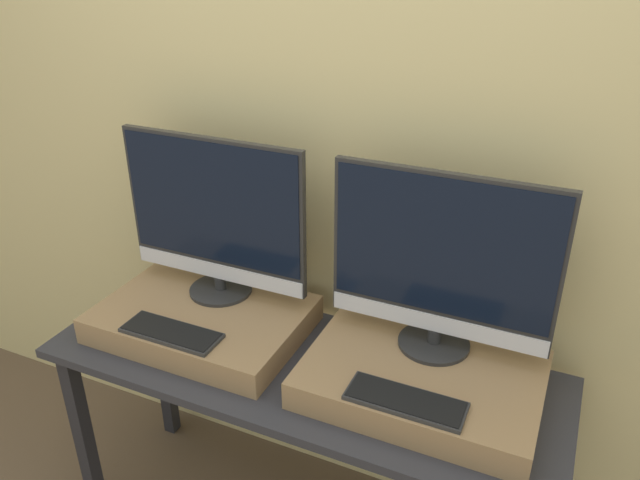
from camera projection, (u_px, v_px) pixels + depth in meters
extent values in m
cube|color=#DBC684|center=(347.00, 167.00, 2.01)|extent=(8.00, 0.04, 2.60)
cube|color=#2D2D33|center=(301.00, 367.00, 1.96)|extent=(1.63, 0.58, 0.03)
cube|color=#232328|center=(83.00, 435.00, 2.23)|extent=(0.05, 0.05, 0.74)
cube|color=#232328|center=(164.00, 362.00, 2.60)|extent=(0.05, 0.05, 0.74)
cube|color=#232328|center=(541.00, 480.00, 2.05)|extent=(0.05, 0.05, 0.74)
cube|color=#99754C|center=(203.00, 319.00, 2.10)|extent=(0.68, 0.47, 0.09)
cylinder|color=#282828|center=(221.00, 289.00, 2.17)|extent=(0.22, 0.22, 0.01)
cylinder|color=#282828|center=(220.00, 282.00, 2.16)|extent=(0.04, 0.04, 0.04)
cube|color=#282828|center=(214.00, 211.00, 2.04)|extent=(0.66, 0.02, 0.50)
cube|color=black|center=(211.00, 204.00, 2.01)|extent=(0.63, 0.00, 0.42)
cube|color=silver|center=(217.00, 271.00, 2.13)|extent=(0.65, 0.00, 0.06)
cube|color=#2D2D2D|center=(171.00, 333.00, 1.94)|extent=(0.32, 0.12, 0.01)
cube|color=black|center=(171.00, 331.00, 1.94)|extent=(0.31, 0.11, 0.00)
cube|color=#99754C|center=(422.00, 379.00, 1.82)|extent=(0.68, 0.47, 0.09)
cylinder|color=#282828|center=(434.00, 343.00, 1.89)|extent=(0.22, 0.22, 0.01)
cylinder|color=#282828|center=(434.00, 335.00, 1.88)|extent=(0.04, 0.04, 0.04)
cube|color=#282828|center=(442.00, 256.00, 1.76)|extent=(0.66, 0.02, 0.50)
cube|color=black|center=(442.00, 249.00, 1.73)|extent=(0.63, 0.00, 0.42)
cube|color=silver|center=(435.00, 323.00, 1.85)|extent=(0.65, 0.00, 0.06)
cube|color=#2D2D2D|center=(405.00, 401.00, 1.66)|extent=(0.32, 0.12, 0.01)
cube|color=black|center=(406.00, 399.00, 1.66)|extent=(0.31, 0.11, 0.00)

